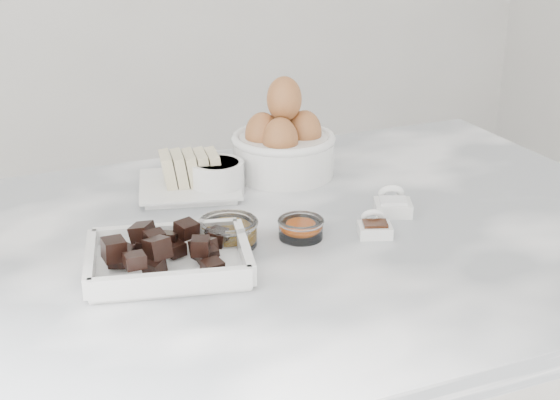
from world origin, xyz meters
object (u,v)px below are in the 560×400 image
Objects in this scene: sugar_ramekin at (217,176)px; salt_spoon at (392,204)px; chocolate_dish at (168,255)px; butter_plate at (187,177)px; honey_bowl at (228,232)px; vanilla_spoon at (374,226)px; zest_bowl at (301,227)px; egg_bowl at (283,144)px.

salt_spoon is at bearing -39.82° from sugar_ramekin.
chocolate_dish is 2.74× the size of sugar_ramekin.
butter_plate reaches higher than salt_spoon.
salt_spoon is at bearing 2.19° from honey_bowl.
chocolate_dish is 0.11m from honey_bowl.
butter_plate reaches higher than honey_bowl.
salt_spoon reaches higher than vanilla_spoon.
sugar_ramekin is 0.29m from vanilla_spoon.
butter_plate is at bearing 151.35° from sugar_ramekin.
chocolate_dish is 2.95× the size of salt_spoon.
sugar_ramekin is at bearing 58.28° from chocolate_dish.
zest_bowl is (0.10, -0.24, -0.01)m from butter_plate.
egg_bowl is at bearing 94.53° from vanilla_spoon.
egg_bowl is at bearing 51.69° from honey_bowl.
butter_plate is 2.89× the size of vanilla_spoon.
sugar_ramekin is 0.49× the size of egg_bowl.
sugar_ramekin is at bearing 122.41° from vanilla_spoon.
salt_spoon is (0.27, 0.01, -0.01)m from honey_bowl.
egg_bowl is (0.28, 0.28, 0.03)m from chocolate_dish.
vanilla_spoon is at bearing -53.42° from butter_plate.
chocolate_dish reaches higher than sugar_ramekin.
sugar_ramekin is 0.20m from honey_bowl.
honey_bowl is 1.05× the size of salt_spoon.
egg_bowl is at bearing 44.56° from chocolate_dish.
salt_spoon is (0.27, -0.21, -0.01)m from butter_plate.
honey_bowl is at bearing -128.31° from egg_bowl.
honey_bowl is (0.10, 0.05, -0.00)m from chocolate_dish.
butter_plate reaches higher than zest_bowl.
salt_spoon is at bearing 9.99° from zest_bowl.
honey_bowl is at bearing -177.81° from salt_spoon.
zest_bowl is at bearing -67.83° from butter_plate.
zest_bowl is 0.82× the size of salt_spoon.
honey_bowl is at bearing 24.85° from chocolate_dish.
butter_plate is 2.41× the size of salt_spoon.
sugar_ramekin is (0.15, 0.24, 0.01)m from chocolate_dish.
chocolate_dish is 3.59× the size of zest_bowl.
butter_plate is (0.10, 0.27, 0.00)m from chocolate_dish.
zest_bowl is at bearing 163.36° from vanilla_spoon.
chocolate_dish is at bearing -172.54° from zest_bowl.
honey_bowl is (-0.05, -0.20, -0.01)m from sugar_ramekin.
vanilla_spoon is at bearing -57.59° from sugar_ramekin.
chocolate_dish is at bearing -171.38° from salt_spoon.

